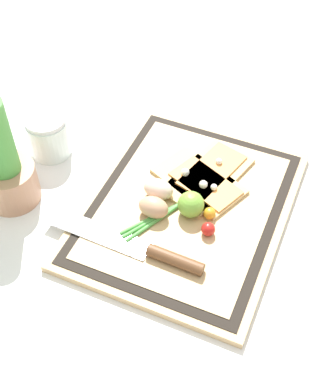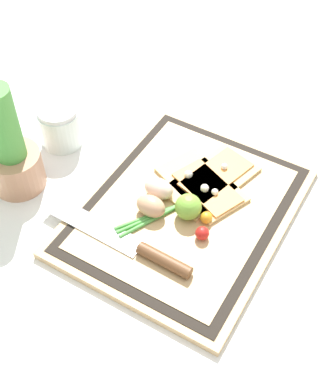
{
  "view_description": "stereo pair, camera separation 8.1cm",
  "coord_description": "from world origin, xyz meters",
  "px_view_note": "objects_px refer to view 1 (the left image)",
  "views": [
    {
      "loc": [
        -0.59,
        -0.21,
        0.77
      ],
      "look_at": [
        0.0,
        0.04,
        0.03
      ],
      "focal_mm": 50.0,
      "sensor_mm": 36.0,
      "label": 1
    },
    {
      "loc": [
        -0.55,
        -0.28,
        0.77
      ],
      "look_at": [
        0.0,
        0.04,
        0.03
      ],
      "focal_mm": 50.0,
      "sensor_mm": 36.0,
      "label": 2
    }
  ],
  "objects_px": {
    "herb_pot": "(6,168)",
    "pizza_slice_far": "(201,182)",
    "pizza_slice_near": "(209,175)",
    "egg_pink": "(158,190)",
    "egg_brown": "(154,207)",
    "cherry_tomato_yellow": "(210,213)",
    "cherry_tomato_red": "(208,229)",
    "lime": "(191,204)",
    "sauce_jar": "(49,137)",
    "knife": "(148,250)"
  },
  "relations": [
    {
      "from": "pizza_slice_far",
      "to": "herb_pot",
      "type": "bearing_deg",
      "value": 115.92
    },
    {
      "from": "pizza_slice_near",
      "to": "cherry_tomato_yellow",
      "type": "bearing_deg",
      "value": -159.31
    },
    {
      "from": "pizza_slice_near",
      "to": "herb_pot",
      "type": "xyz_separation_m",
      "value": [
        -0.18,
        0.33,
        0.06
      ]
    },
    {
      "from": "knife",
      "to": "cherry_tomato_red",
      "type": "xyz_separation_m",
      "value": [
        0.08,
        -0.08,
        0.0
      ]
    },
    {
      "from": "knife",
      "to": "lime",
      "type": "bearing_deg",
      "value": -17.13
    },
    {
      "from": "egg_pink",
      "to": "cherry_tomato_red",
      "type": "xyz_separation_m",
      "value": [
        -0.04,
        -0.11,
        -0.01
      ]
    },
    {
      "from": "lime",
      "to": "pizza_slice_far",
      "type": "bearing_deg",
      "value": 5.28
    },
    {
      "from": "knife",
      "to": "sauce_jar",
      "type": "xyz_separation_m",
      "value": [
        0.16,
        0.29,
        0.01
      ]
    },
    {
      "from": "knife",
      "to": "sauce_jar",
      "type": "relative_size",
      "value": 3.39
    },
    {
      "from": "pizza_slice_near",
      "to": "knife",
      "type": "relative_size",
      "value": 0.67
    },
    {
      "from": "lime",
      "to": "sauce_jar",
      "type": "bearing_deg",
      "value": 80.68
    },
    {
      "from": "egg_brown",
      "to": "egg_pink",
      "type": "distance_m",
      "value": 0.04
    },
    {
      "from": "lime",
      "to": "cherry_tomato_red",
      "type": "distance_m",
      "value": 0.06
    },
    {
      "from": "pizza_slice_near",
      "to": "egg_brown",
      "type": "xyz_separation_m",
      "value": [
        -0.13,
        0.06,
        0.01
      ]
    },
    {
      "from": "egg_brown",
      "to": "lime",
      "type": "bearing_deg",
      "value": -64.39
    },
    {
      "from": "cherry_tomato_yellow",
      "to": "sauce_jar",
      "type": "bearing_deg",
      "value": 82.17
    },
    {
      "from": "egg_pink",
      "to": "sauce_jar",
      "type": "height_order",
      "value": "sauce_jar"
    },
    {
      "from": "pizza_slice_near",
      "to": "cherry_tomato_red",
      "type": "distance_m",
      "value": 0.14
    },
    {
      "from": "pizza_slice_near",
      "to": "egg_pink",
      "type": "xyz_separation_m",
      "value": [
        -0.08,
        0.07,
        0.01
      ]
    },
    {
      "from": "egg_pink",
      "to": "cherry_tomato_yellow",
      "type": "height_order",
      "value": "egg_pink"
    },
    {
      "from": "pizza_slice_near",
      "to": "pizza_slice_far",
      "type": "height_order",
      "value": "same"
    },
    {
      "from": "herb_pot",
      "to": "pizza_slice_far",
      "type": "bearing_deg",
      "value": -64.08
    },
    {
      "from": "egg_brown",
      "to": "egg_pink",
      "type": "relative_size",
      "value": 1.0
    },
    {
      "from": "pizza_slice_far",
      "to": "cherry_tomato_red",
      "type": "relative_size",
      "value": 7.84
    },
    {
      "from": "pizza_slice_far",
      "to": "egg_pink",
      "type": "distance_m",
      "value": 0.09
    },
    {
      "from": "egg_pink",
      "to": "lime",
      "type": "distance_m",
      "value": 0.07
    },
    {
      "from": "egg_pink",
      "to": "lime",
      "type": "relative_size",
      "value": 1.16
    },
    {
      "from": "egg_brown",
      "to": "cherry_tomato_yellow",
      "type": "bearing_deg",
      "value": -70.94
    },
    {
      "from": "cherry_tomato_red",
      "to": "lime",
      "type": "bearing_deg",
      "value": 55.37
    },
    {
      "from": "egg_brown",
      "to": "knife",
      "type": "bearing_deg",
      "value": -162.09
    },
    {
      "from": "cherry_tomato_red",
      "to": "cherry_tomato_yellow",
      "type": "height_order",
      "value": "cherry_tomato_red"
    },
    {
      "from": "egg_brown",
      "to": "egg_pink",
      "type": "xyz_separation_m",
      "value": [
        0.04,
        0.01,
        0.0
      ]
    },
    {
      "from": "knife",
      "to": "egg_brown",
      "type": "xyz_separation_m",
      "value": [
        0.08,
        0.03,
        0.01
      ]
    },
    {
      "from": "pizza_slice_near",
      "to": "herb_pot",
      "type": "distance_m",
      "value": 0.38
    },
    {
      "from": "pizza_slice_near",
      "to": "egg_brown",
      "type": "distance_m",
      "value": 0.14
    },
    {
      "from": "knife",
      "to": "cherry_tomato_yellow",
      "type": "height_order",
      "value": "same"
    },
    {
      "from": "pizza_slice_far",
      "to": "cherry_tomato_red",
      "type": "xyz_separation_m",
      "value": [
        -0.11,
        -0.05,
        0.01
      ]
    },
    {
      "from": "egg_brown",
      "to": "herb_pot",
      "type": "bearing_deg",
      "value": 101.06
    },
    {
      "from": "pizza_slice_far",
      "to": "cherry_tomato_yellow",
      "type": "relative_size",
      "value": 8.71
    },
    {
      "from": "egg_pink",
      "to": "lime",
      "type": "xyz_separation_m",
      "value": [
        -0.01,
        -0.07,
        0.0
      ]
    },
    {
      "from": "sauce_jar",
      "to": "pizza_slice_far",
      "type": "bearing_deg",
      "value": -86.23
    },
    {
      "from": "pizza_slice_far",
      "to": "herb_pot",
      "type": "height_order",
      "value": "herb_pot"
    },
    {
      "from": "pizza_slice_far",
      "to": "cherry_tomato_red",
      "type": "height_order",
      "value": "same"
    },
    {
      "from": "egg_brown",
      "to": "sauce_jar",
      "type": "bearing_deg",
      "value": 72.8
    },
    {
      "from": "pizza_slice_far",
      "to": "lime",
      "type": "height_order",
      "value": "lime"
    },
    {
      "from": "knife",
      "to": "cherry_tomato_red",
      "type": "relative_size",
      "value": 12.2
    },
    {
      "from": "cherry_tomato_red",
      "to": "cherry_tomato_yellow",
      "type": "xyz_separation_m",
      "value": [
        0.03,
        0.01,
        -0.0
      ]
    },
    {
      "from": "cherry_tomato_yellow",
      "to": "egg_brown",
      "type": "bearing_deg",
      "value": 109.06
    },
    {
      "from": "egg_pink",
      "to": "lime",
      "type": "bearing_deg",
      "value": -100.05
    },
    {
      "from": "lime",
      "to": "cherry_tomato_yellow",
      "type": "bearing_deg",
      "value": -83.52
    }
  ]
}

